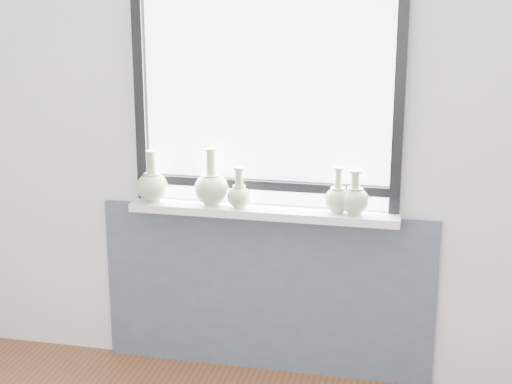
% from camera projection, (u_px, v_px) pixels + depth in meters
% --- Properties ---
extents(back_wall, '(3.60, 0.02, 2.60)m').
position_uv_depth(back_wall, '(268.00, 122.00, 3.79)').
color(back_wall, silver).
rests_on(back_wall, ground).
extents(apron_panel, '(1.70, 0.03, 0.86)m').
position_uv_depth(apron_panel, '(266.00, 292.00, 3.99)').
color(apron_panel, '#4B5768').
rests_on(apron_panel, ground).
extents(windowsill, '(1.32, 0.18, 0.04)m').
position_uv_depth(windowsill, '(263.00, 211.00, 3.81)').
color(windowsill, white).
rests_on(windowsill, apron_panel).
extents(window, '(1.30, 0.06, 1.05)m').
position_uv_depth(window, '(266.00, 94.00, 3.72)').
color(window, black).
rests_on(window, windowsill).
extents(vase_a, '(0.16, 0.16, 0.26)m').
position_uv_depth(vase_a, '(152.00, 185.00, 3.88)').
color(vase_a, '#ADBD91').
rests_on(vase_a, windowsill).
extents(vase_b, '(0.17, 0.17, 0.28)m').
position_uv_depth(vase_b, '(211.00, 187.00, 3.83)').
color(vase_b, '#ADBD91').
rests_on(vase_b, windowsill).
extents(vase_c, '(0.12, 0.12, 0.20)m').
position_uv_depth(vase_c, '(239.00, 194.00, 3.78)').
color(vase_c, '#ADBD91').
rests_on(vase_c, windowsill).
extents(vase_d, '(0.13, 0.13, 0.22)m').
position_uv_depth(vase_d, '(338.00, 198.00, 3.71)').
color(vase_d, '#ADBD91').
rests_on(vase_d, windowsill).
extents(vase_e, '(0.14, 0.14, 0.21)m').
position_uv_depth(vase_e, '(355.00, 199.00, 3.68)').
color(vase_e, '#ADBD91').
rests_on(vase_e, windowsill).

